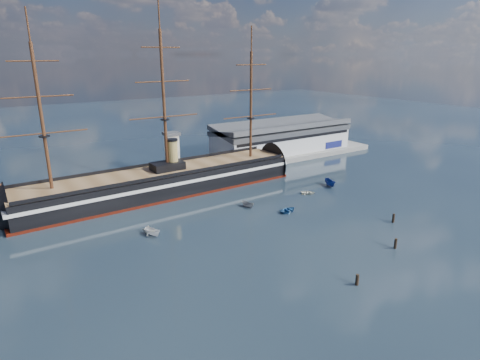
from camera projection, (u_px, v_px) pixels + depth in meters
ground at (211, 209)px, 115.98m from camera, size 600.00×600.00×0.00m
quay at (188, 174)px, 149.96m from camera, size 180.00×18.00×2.00m
warehouse at (282, 137)px, 175.78m from camera, size 63.00×21.00×11.60m
quay_tower at (172, 153)px, 141.00m from camera, size 5.00×5.00×15.00m
warship at (157, 183)px, 126.50m from camera, size 113.09×18.69×53.94m
motorboat_a at (153, 236)px, 98.91m from camera, size 6.31×3.90×2.37m
motorboat_b at (288, 212)px, 113.97m from camera, size 1.78×3.53×1.58m
motorboat_c at (248, 207)px, 117.38m from camera, size 5.45×3.03×2.06m
motorboat_d at (149, 233)px, 100.18m from camera, size 6.58×6.21×2.32m
motorboat_e at (308, 194)px, 128.57m from camera, size 2.56×2.95×1.32m
motorboat_f at (330, 186)px, 135.99m from camera, size 7.71×4.87×2.90m
piling_near_mid at (357, 285)px, 77.83m from camera, size 0.64×0.64×2.99m
piling_near_right at (395, 248)px, 92.45m from camera, size 0.64×0.64×3.22m
piling_far_right at (393, 222)px, 106.85m from camera, size 0.64×0.64×3.15m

